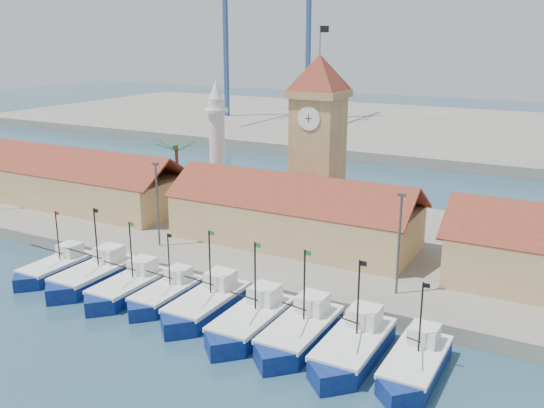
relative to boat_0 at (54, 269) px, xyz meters
The scene contains 20 objects.
ground 18.52m from the boat_0, ahead, with size 400.00×400.00×0.00m, color #1E3D51.
quay 27.70m from the boat_0, 48.83° to the left, with size 140.00×32.00×1.50m, color gray.
terminal 108.40m from the boat_0, 80.31° to the left, with size 240.00×80.00×2.00m, color gray.
boat_0 is the anchor object (origin of this frame).
boat_1 4.95m from the boat_0, ahead, with size 3.80×10.41×7.88m.
boat_2 9.69m from the boat_0, ahead, with size 3.54×9.70×7.34m.
boat_3 13.64m from the boat_0, ahead, with size 3.23×8.85×6.70m.
boat_4 18.15m from the boat_0, ahead, with size 3.76×10.29×7.79m.
boat_5 23.18m from the boat_0, ahead, with size 3.79×10.37×7.85m.
boat_6 27.46m from the boat_0, ahead, with size 3.81×10.45×7.90m.
boat_7 31.99m from the boat_0, ahead, with size 3.85×10.55×7.98m.
boat_8 36.69m from the boat_0, ahead, with size 3.48×9.53×7.21m.
hall_left 22.00m from the boat_0, 129.24° to the left, with size 31.20×10.13×7.61m.
hall_center 25.05m from the boat_0, 42.74° to the left, with size 27.04×10.13×7.61m.
clock_tower 31.32m from the boat_0, 51.40° to the left, with size 5.80×5.80×22.70m.
minaret 26.63m from the boat_0, 82.58° to the left, with size 3.00×3.00×16.30m.
palm_tree 23.58m from the boat_0, 94.41° to the left, with size 5.60×5.03×8.39m.
lamp_posts 21.51m from the boat_0, 25.29° to the left, with size 80.70×0.25×9.03m.
crane_blue_far 109.17m from the boat_0, 113.78° to the left, with size 1.00×37.57×45.44m.
crane_blue_near 109.02m from the boat_0, 101.78° to the left, with size 1.00×29.31×42.93m.
Camera 1 is at (27.70, -35.97, 23.34)m, focal length 40.00 mm.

